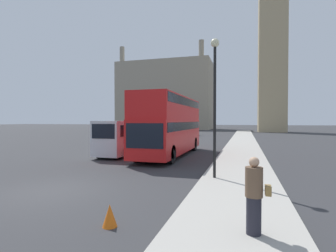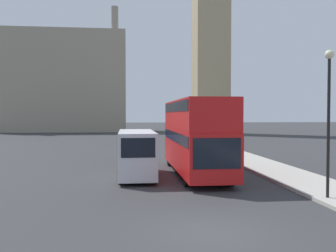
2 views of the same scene
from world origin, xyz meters
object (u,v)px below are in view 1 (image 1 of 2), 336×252
(parked_sedan, at_px, (190,132))
(pedestrian, at_px, (254,196))
(white_van, at_px, (123,137))
(red_double_decker_bus, at_px, (170,123))
(street_lamp, at_px, (215,87))

(parked_sedan, bearing_deg, pedestrian, -76.55)
(white_van, bearing_deg, red_double_decker_bus, 13.17)
(red_double_decker_bus, xyz_separation_m, white_van, (-3.45, -0.81, -1.03))
(white_van, distance_m, parked_sedan, 26.03)
(pedestrian, bearing_deg, red_double_decker_bus, 113.27)
(red_double_decker_bus, relative_size, parked_sedan, 2.36)
(pedestrian, distance_m, street_lamp, 6.33)
(red_double_decker_bus, relative_size, pedestrian, 6.32)
(street_lamp, bearing_deg, white_van, 138.93)
(pedestrian, distance_m, parked_sedan, 38.98)
(pedestrian, relative_size, parked_sedan, 0.37)
(white_van, xyz_separation_m, parked_sedan, (-0.16, 26.02, -0.68))
(white_van, height_order, street_lamp, street_lamp)
(red_double_decker_bus, distance_m, white_van, 3.69)
(pedestrian, bearing_deg, street_lamp, 104.92)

